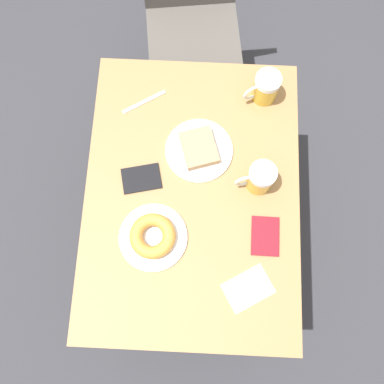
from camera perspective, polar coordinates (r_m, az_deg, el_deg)
ground_plane at (r=2.12m, az=0.00°, el=-5.49°), size 8.00×8.00×0.00m
table at (r=1.46m, az=0.00°, el=-0.95°), size 0.70×0.98×0.74m
chair at (r=1.98m, az=0.00°, el=23.05°), size 0.45×0.45×0.88m
plate_with_cake at (r=1.43m, az=0.94°, el=5.71°), size 0.23×0.23×0.04m
plate_with_donut at (r=1.35m, az=-5.26°, el=-5.92°), size 0.22×0.22×0.05m
beer_mug_left at (r=1.37m, az=9.03°, el=1.85°), size 0.13×0.09×0.11m
beer_mug_center at (r=1.50m, az=9.74°, el=13.55°), size 0.12×0.09×0.11m
napkin_folded at (r=1.36m, az=7.48°, el=-12.65°), size 0.17×0.16×0.00m
fork at (r=1.52m, az=-6.41°, el=11.86°), size 0.15×0.10×0.00m
passport_near_edge at (r=1.38m, az=9.74°, el=-5.81°), size 0.09×0.13×0.01m
passport_far_edge at (r=1.42m, az=-6.77°, el=1.79°), size 0.14×0.11×0.01m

